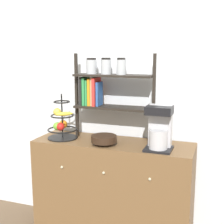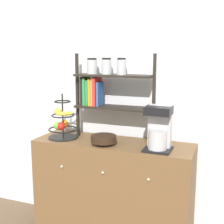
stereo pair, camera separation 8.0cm
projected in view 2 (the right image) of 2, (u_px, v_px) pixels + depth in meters
wall_back at (123, 91)px, 2.84m from camera, size 7.00×0.05×2.60m
sideboard at (113, 190)px, 2.76m from camera, size 1.37×0.46×0.89m
coffee_maker at (159, 129)px, 2.44m from camera, size 0.21×0.21×0.35m
fruit_stand at (62, 124)px, 2.79m from camera, size 0.27×0.27×0.40m
wooden_bowl at (104, 139)px, 2.59m from camera, size 0.21×0.21×0.08m
shelf_hutch at (104, 86)px, 2.72m from camera, size 0.73×0.20×0.75m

